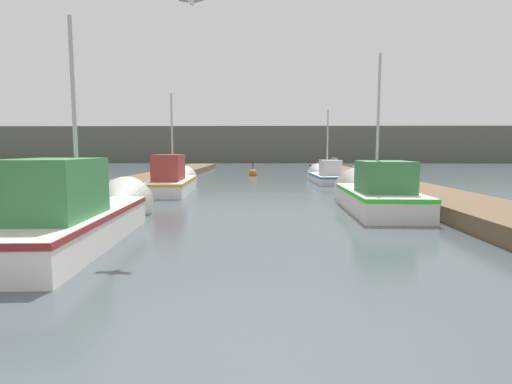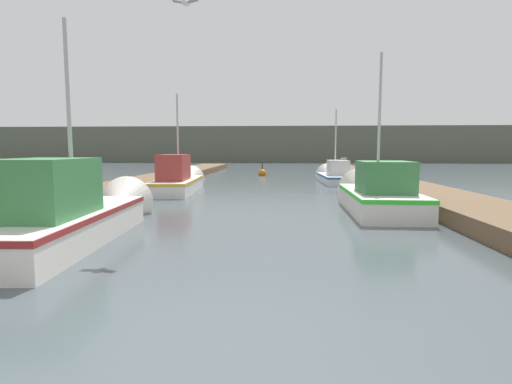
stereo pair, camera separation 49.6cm
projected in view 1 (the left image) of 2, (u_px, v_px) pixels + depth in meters
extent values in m
plane|color=#424C51|center=(242.00, 362.00, 3.42)|extent=(200.00, 200.00, 0.00)
cube|color=brown|center=(141.00, 183.00, 19.43)|extent=(2.40, 40.00, 0.42)
cube|color=brown|center=(381.00, 183.00, 19.19)|extent=(2.40, 40.00, 0.42)
cube|color=#565B4C|center=(263.00, 145.00, 62.95)|extent=(120.00, 16.00, 5.04)
cube|color=silver|center=(71.00, 229.00, 7.54)|extent=(1.86, 5.05, 0.64)
cube|color=maroon|center=(71.00, 215.00, 7.52)|extent=(1.89, 5.09, 0.10)
cone|color=silver|center=(121.00, 206.00, 10.60)|extent=(1.57, 1.27, 1.50)
cube|color=#387A42|center=(54.00, 189.00, 6.84)|extent=(1.36, 1.97, 1.02)
cylinder|color=#B2B2B7|center=(74.00, 115.00, 7.68)|extent=(0.08, 0.08, 3.69)
cube|color=silver|center=(378.00, 201.00, 11.66)|extent=(1.86, 4.43, 0.64)
cube|color=green|center=(379.00, 192.00, 11.63)|extent=(1.89, 4.46, 0.10)
cone|color=silver|center=(359.00, 191.00, 14.30)|extent=(1.69, 0.97, 1.67)
cube|color=#387A42|center=(384.00, 177.00, 11.04)|extent=(1.38, 1.66, 0.86)
cylinder|color=#B2B2B7|center=(378.00, 122.00, 11.74)|extent=(0.08, 0.08, 3.94)
cube|color=silver|center=(172.00, 186.00, 16.81)|extent=(1.83, 4.95, 0.57)
cube|color=gold|center=(172.00, 181.00, 16.79)|extent=(1.86, 4.98, 0.10)
cone|color=silver|center=(182.00, 180.00, 19.76)|extent=(1.51, 1.16, 1.45)
cube|color=#99332D|center=(169.00, 167.00, 16.12)|extent=(1.18, 2.05, 1.04)
cylinder|color=#B2B2B7|center=(172.00, 136.00, 16.95)|extent=(0.08, 0.08, 3.60)
cube|color=silver|center=(328.00, 179.00, 21.79)|extent=(1.69, 4.43, 0.46)
cube|color=#2165A3|center=(328.00, 175.00, 21.77)|extent=(1.72, 4.46, 0.10)
cone|color=silver|center=(320.00, 175.00, 24.42)|extent=(1.49, 0.96, 1.46)
cube|color=silver|center=(330.00, 168.00, 21.18)|extent=(1.04, 1.39, 0.80)
cylinder|color=#B2B2B7|center=(327.00, 142.00, 21.91)|extent=(0.08, 0.08, 3.51)
cylinder|color=#473523|center=(356.00, 178.00, 18.84)|extent=(0.29, 0.29, 0.98)
cylinder|color=silver|center=(356.00, 167.00, 18.79)|extent=(0.34, 0.34, 0.04)
cylinder|color=#473523|center=(334.00, 169.00, 24.64)|extent=(0.31, 0.31, 1.26)
cylinder|color=silver|center=(335.00, 158.00, 24.57)|extent=(0.36, 0.36, 0.04)
sphere|color=#BF6513|center=(253.00, 173.00, 27.92)|extent=(0.57, 0.57, 0.57)
cylinder|color=black|center=(253.00, 166.00, 27.86)|extent=(0.06, 0.06, 0.50)
ellipsoid|color=white|center=(192.00, 2.00, 8.27)|extent=(0.16, 0.29, 0.12)
cube|color=gray|center=(198.00, 0.00, 8.26)|extent=(0.28, 0.14, 0.07)
cube|color=gray|center=(185.00, 1.00, 8.28)|extent=(0.28, 0.14, 0.07)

